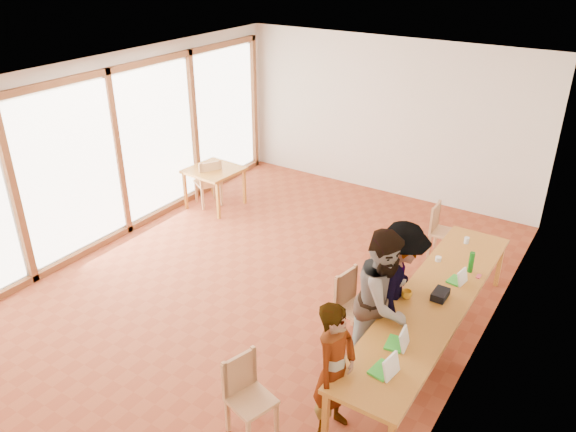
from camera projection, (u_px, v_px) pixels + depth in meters
ground at (269, 282)px, 8.29m from camera, size 8.00×8.00×0.00m
wall_back at (387, 118)px, 10.63m from camera, size 6.00×0.10×3.00m
wall_right at (491, 249)px, 6.16m from camera, size 0.10×8.00×3.00m
window_wall at (117, 149)px, 9.06m from camera, size 0.10×8.00×3.00m
ceiling at (265, 77)px, 6.94m from camera, size 6.00×8.00×0.04m
communal_table at (432, 303)px, 6.62m from camera, size 0.80×4.00×0.75m
side_table at (214, 173)px, 10.35m from camera, size 0.90×0.90×0.75m
chair_near at (245, 387)px, 5.61m from camera, size 0.51×0.51×0.47m
chair_mid at (351, 298)px, 6.96m from camera, size 0.49×0.49×0.49m
chair_far at (379, 269)px, 7.66m from camera, size 0.49×0.49×0.45m
chair_empty at (440, 225)px, 8.80m from camera, size 0.41×0.41×0.46m
chair_spare at (209, 178)px, 10.39m from camera, size 0.59×0.59×0.49m
person_near at (335, 370)px, 5.50m from camera, size 0.39×0.57×1.53m
person_mid at (384, 301)px, 6.32m from camera, size 0.73×0.91×1.79m
person_far at (399, 287)px, 6.68m from camera, size 0.91×1.22×1.68m
laptop_near at (387, 368)px, 5.46m from camera, size 0.26×0.29×0.22m
laptop_mid at (400, 341)px, 5.83m from camera, size 0.25×0.27×0.21m
laptop_far at (459, 279)px, 6.91m from camera, size 0.22×0.25×0.19m
yellow_mug at (407, 294)px, 6.61m from camera, size 0.14×0.14×0.10m
green_bottle at (471, 262)px, 7.09m from camera, size 0.07×0.07×0.28m
clear_glass at (467, 240)px, 7.80m from camera, size 0.07×0.07×0.09m
condiment_cup at (438, 259)px, 7.38m from camera, size 0.08×0.08×0.06m
pink_phone at (479, 276)px, 7.04m from camera, size 0.05×0.10×0.01m
black_pouch at (440, 294)px, 6.62m from camera, size 0.16×0.26×0.09m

